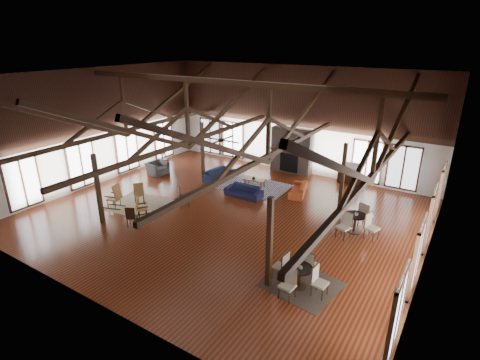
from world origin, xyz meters
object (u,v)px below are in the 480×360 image
Objects in this scene: sofa_navy_front at (244,191)px; sofa_navy_left at (219,174)px; tv_console at (350,178)px; cafe_table_far at (355,220)px; coffee_table at (255,180)px; sofa_orange at (298,189)px; cafe_table_near at (299,273)px; armchair at (157,168)px.

sofa_navy_left is at bearing 150.19° from sofa_navy_front.
cafe_table_far is at bearing -71.11° from tv_console.
coffee_table is at bearing 160.46° from cafe_table_far.
cafe_table_far is (5.89, -2.09, 0.15)m from coffee_table.
coffee_table is 0.57× the size of cafe_table_far.
tv_console is at bearing 134.64° from sofa_orange.
sofa_navy_front is 7.40m from cafe_table_near.
sofa_navy_front is at bearing -85.66° from armchair.
coffee_table is at bearing -71.78° from armchair.
sofa_navy_left is 1.65× the size of coffee_table.
coffee_table is at bearing 96.73° from sofa_navy_front.
sofa_navy_front is 5.74m from cafe_table_far.
sofa_navy_left is at bearing 176.33° from coffee_table.
sofa_navy_left is 1.06× the size of sofa_orange.
cafe_table_far is at bearing -97.36° from sofa_navy_left.
coffee_table is 5.19m from tv_console.
sofa_orange is (2.16, 1.72, -0.01)m from sofa_navy_front.
coffee_table is 1.07× the size of armchair.
cafe_table_far reaches higher than sofa_navy_left.
cafe_table_far is at bearing -88.67° from armchair.
tv_console is (1.72, 2.91, 0.05)m from sofa_orange.
sofa_navy_left is 0.94× the size of cafe_table_far.
sofa_navy_left is (-2.46, 1.34, 0.01)m from sofa_navy_front.
cafe_table_far is (3.53, -2.40, 0.26)m from sofa_orange.
sofa_navy_left is 8.41m from cafe_table_far.
tv_console reaches higher than sofa_navy_left.
sofa_navy_front is 2.76m from sofa_orange.
sofa_orange is 1.55× the size of coffee_table.
tv_console is (6.34, 3.29, 0.03)m from sofa_navy_left.
cafe_table_far reaches higher than coffee_table.
tv_console is at bearing 108.89° from cafe_table_far.
sofa_navy_front is at bearing -129.97° from tv_console.
armchair reaches higher than coffee_table.
sofa_navy_front is at bearing -87.37° from coffee_table.
tv_console reaches higher than coffee_table.
cafe_table_near is 4.52m from cafe_table_far.
armchair reaches higher than sofa_navy_left.
armchair is (-5.90, 0.08, 0.08)m from sofa_navy_front.
sofa_navy_front is at bearing 173.15° from cafe_table_far.
sofa_navy_front is 6.04m from tv_console.
cafe_table_far reaches higher than sofa_navy_front.
cafe_table_near is (11.17, -5.27, 0.14)m from armchair.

